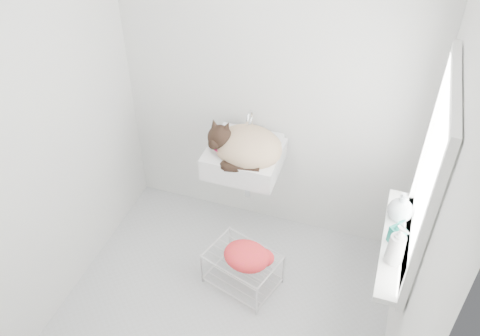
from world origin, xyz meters
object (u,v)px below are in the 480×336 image
(cat, at_px, (245,147))
(bottle_b, at_px, (395,242))
(bottle_a, at_px, (392,261))
(wire_rack, at_px, (243,268))
(bottle_c, at_px, (398,218))
(sink, at_px, (244,150))

(cat, relative_size, bottle_b, 3.15)
(bottle_a, relative_size, bottle_b, 1.35)
(wire_rack, distance_m, bottle_c, 1.18)
(cat, xyz_separation_m, bottle_a, (1.08, -0.69, -0.04))
(wire_rack, bearing_deg, bottle_a, -13.78)
(cat, distance_m, bottle_a, 1.28)
(wire_rack, xyz_separation_m, bottle_c, (0.95, 0.12, 0.70))
(bottle_a, bearing_deg, wire_rack, 166.22)
(wire_rack, height_order, bottle_c, bottle_c)
(cat, height_order, bottle_c, cat)
(sink, height_order, bottle_c, sink)
(cat, distance_m, bottle_b, 1.21)
(sink, height_order, bottle_b, sink)
(sink, distance_m, bottle_b, 1.23)
(sink, relative_size, cat, 0.99)
(bottle_b, bearing_deg, cat, 153.54)
(sink, bearing_deg, bottle_b, -27.01)
(bottle_a, bearing_deg, bottle_c, 90.00)
(bottle_c, bearing_deg, wire_rack, -172.81)
(wire_rack, bearing_deg, cat, 106.78)
(sink, xyz_separation_m, bottle_c, (1.09, -0.35, 0.00))
(sink, distance_m, bottle_c, 1.15)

